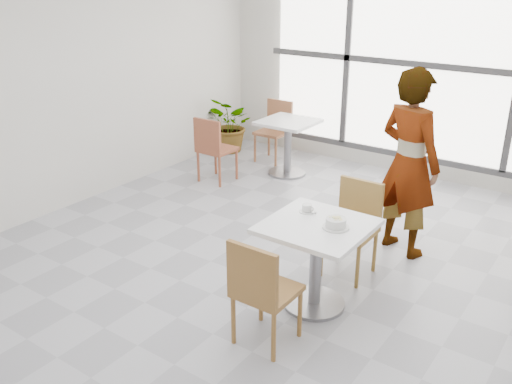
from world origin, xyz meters
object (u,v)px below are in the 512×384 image
Objects in this scene: bg_table_left at (288,140)px; bg_chair_left_near at (213,146)px; person at (409,163)px; plant_left at (231,125)px; coffee_cup at (307,209)px; oatmeal_bowl at (336,223)px; main_table at (316,249)px; chair_far at (354,221)px; chair_near at (261,287)px; bg_chair_left_far at (276,127)px.

bg_table_left is 0.86× the size of bg_chair_left_near.
plant_left is at bearing -6.16° from person.
bg_table_left is at bearing -11.12° from person.
coffee_cup is 2.99m from bg_table_left.
bg_chair_left_near is 1.03× the size of plant_left.
bg_chair_left_near is (-2.67, 1.73, -0.29)m from oatmeal_bowl.
main_table is at bearing 99.94° from person.
chair_far reaches higher than bg_table_left.
main_table is 0.92× the size of chair_far.
oatmeal_bowl is at bearing -51.27° from bg_table_left.
chair_far is (-0.01, 0.71, -0.02)m from main_table.
bg_chair_left_near is at bearing 145.26° from main_table.
main_table is 4.28m from plant_left.
oatmeal_bowl is (0.15, 0.02, 0.27)m from main_table.
chair_near is 1.16× the size of bg_table_left.
person is 2.16× the size of plant_left.
chair_far is 5.47× the size of coffee_cup.
bg_table_left is (-1.85, 3.28, -0.01)m from chair_near.
chair_near is at bearing -49.68° from plant_left.
main_table is 1.07× the size of bg_table_left.
oatmeal_bowl is 0.24× the size of bg_chair_left_far.
chair_far is 0.65m from coffee_cup.
chair_near is at bearing 135.15° from bg_chair_left_near.
bg_table_left is (-1.90, 1.87, -0.01)m from chair_far.
chair_near is 3.77m from bg_table_left.
chair_far is 2.72m from bg_chair_left_near.
bg_table_left is at bearing -41.36° from bg_chair_left_far.
chair_far is at bearing 102.84° from oatmeal_bowl.
bg_chair_left_near and bg_chair_left_far have the same top height.
chair_near and chair_far have the same top height.
chair_near and bg_chair_left_far have the same top height.
main_table is at bearing -51.59° from bg_chair_left_far.
chair_near is at bearing -92.11° from chair_far.
oatmeal_bowl is at bearing 147.10° from bg_chair_left_near.
coffee_cup is at bearing -43.18° from plant_left.
bg_chair_left_near is (-2.34, 1.59, -0.28)m from coffee_cup.
chair_near is 0.91m from coffee_cup.
chair_far is at bearing -35.24° from plant_left.
bg_chair_left_near reaches higher than oatmeal_bowl.
person is at bearing -24.90° from plant_left.
bg_table_left is at bearing 135.40° from chair_far.
chair_near is 1.41m from chair_far.
coffee_cup is at bearing 158.10° from oatmeal_bowl.
plant_left is (-2.95, 2.76, -0.36)m from coffee_cup.
chair_near reaches higher than bg_table_left.
person is at bearing 81.20° from main_table.
bg_table_left is at bearing -60.67° from chair_near.
main_table is 5.03× the size of coffee_cup.
bg_table_left is at bearing 125.28° from coffee_cup.
bg_chair_left_far is at bearing 138.64° from bg_table_left.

